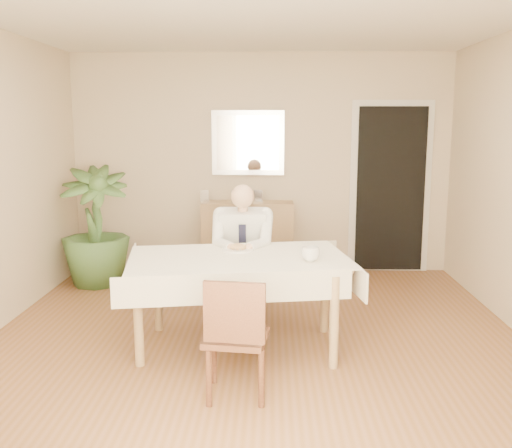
{
  "coord_description": "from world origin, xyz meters",
  "views": [
    {
      "loc": [
        0.13,
        -4.35,
        1.79
      ],
      "look_at": [
        0.0,
        0.35,
        0.95
      ],
      "focal_mm": 40.0,
      "sensor_mm": 36.0,
      "label": 1
    }
  ],
  "objects_px": {
    "dining_table": "(238,267)",
    "chair_near": "(236,333)",
    "chair_far": "(244,257)",
    "sideboard": "(248,238)",
    "coffee_mug": "(310,254)",
    "seated_man": "(242,248)",
    "potted_palm": "(95,226)"
  },
  "relations": [
    {
      "from": "chair_far",
      "to": "seated_man",
      "type": "distance_m",
      "value": 0.33
    },
    {
      "from": "sideboard",
      "to": "potted_palm",
      "type": "bearing_deg",
      "value": -162.71
    },
    {
      "from": "seated_man",
      "to": "potted_palm",
      "type": "distance_m",
      "value": 2.07
    },
    {
      "from": "chair_near",
      "to": "potted_palm",
      "type": "relative_size",
      "value": 0.62
    },
    {
      "from": "chair_near",
      "to": "seated_man",
      "type": "xyz_separation_m",
      "value": [
        -0.03,
        1.48,
        0.23
      ]
    },
    {
      "from": "seated_man",
      "to": "potted_palm",
      "type": "bearing_deg",
      "value": 144.81
    },
    {
      "from": "sideboard",
      "to": "potted_palm",
      "type": "xyz_separation_m",
      "value": [
        -1.66,
        -0.54,
        0.23
      ]
    },
    {
      "from": "seated_man",
      "to": "chair_far",
      "type": "bearing_deg",
      "value": 90.0
    },
    {
      "from": "seated_man",
      "to": "dining_table",
      "type": "bearing_deg",
      "value": -90.0
    },
    {
      "from": "seated_man",
      "to": "sideboard",
      "type": "relative_size",
      "value": 1.16
    },
    {
      "from": "chair_far",
      "to": "seated_man",
      "type": "height_order",
      "value": "seated_man"
    },
    {
      "from": "dining_table",
      "to": "potted_palm",
      "type": "bearing_deg",
      "value": 124.1
    },
    {
      "from": "dining_table",
      "to": "potted_palm",
      "type": "distance_m",
      "value": 2.46
    },
    {
      "from": "dining_table",
      "to": "coffee_mug",
      "type": "bearing_deg",
      "value": -22.5
    },
    {
      "from": "dining_table",
      "to": "seated_man",
      "type": "bearing_deg",
      "value": 80.67
    },
    {
      "from": "seated_man",
      "to": "potted_palm",
      "type": "relative_size",
      "value": 0.94
    },
    {
      "from": "chair_near",
      "to": "seated_man",
      "type": "height_order",
      "value": "seated_man"
    },
    {
      "from": "seated_man",
      "to": "sideboard",
      "type": "distance_m",
      "value": 1.75
    },
    {
      "from": "sideboard",
      "to": "dining_table",
      "type": "bearing_deg",
      "value": -89.96
    },
    {
      "from": "dining_table",
      "to": "chair_near",
      "type": "height_order",
      "value": "chair_near"
    },
    {
      "from": "dining_table",
      "to": "coffee_mug",
      "type": "relative_size",
      "value": 13.8
    },
    {
      "from": "chair_near",
      "to": "seated_man",
      "type": "distance_m",
      "value": 1.49
    },
    {
      "from": "chair_far",
      "to": "potted_palm",
      "type": "xyz_separation_m",
      "value": [
        -1.69,
        0.9,
        0.13
      ]
    },
    {
      "from": "chair_near",
      "to": "dining_table",
      "type": "bearing_deg",
      "value": 99.78
    },
    {
      "from": "chair_far",
      "to": "coffee_mug",
      "type": "relative_size",
      "value": 6.96
    },
    {
      "from": "chair_near",
      "to": "sideboard",
      "type": "height_order",
      "value": "sideboard"
    },
    {
      "from": "dining_table",
      "to": "coffee_mug",
      "type": "distance_m",
      "value": 0.59
    },
    {
      "from": "seated_man",
      "to": "chair_near",
      "type": "bearing_deg",
      "value": -88.78
    },
    {
      "from": "chair_near",
      "to": "sideboard",
      "type": "xyz_separation_m",
      "value": [
        -0.06,
        3.2,
        -0.03
      ]
    },
    {
      "from": "chair_near",
      "to": "seated_man",
      "type": "bearing_deg",
      "value": 98.96
    },
    {
      "from": "chair_far",
      "to": "chair_near",
      "type": "bearing_deg",
      "value": -95.48
    },
    {
      "from": "chair_far",
      "to": "sideboard",
      "type": "distance_m",
      "value": 1.44
    }
  ]
}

